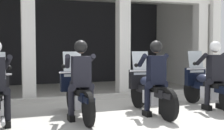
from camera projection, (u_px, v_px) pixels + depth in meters
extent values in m
plane|color=#A8A59E|center=(80.00, 95.00, 9.32)|extent=(80.00, 80.00, 0.00)
cube|color=black|center=(56.00, 42.00, 12.16)|extent=(9.31, 0.24, 3.29)
cube|color=silver|center=(181.00, 42.00, 11.97)|extent=(0.30, 4.14, 3.29)
cube|color=silver|center=(28.00, 48.00, 8.33)|extent=(0.35, 0.36, 2.85)
cube|color=silver|center=(123.00, 48.00, 9.28)|extent=(0.35, 0.36, 2.85)
cube|color=silver|center=(200.00, 48.00, 10.23)|extent=(0.35, 0.36, 2.85)
cube|color=#B7B5AD|center=(83.00, 98.00, 8.42)|extent=(8.91, 0.24, 0.12)
cylinder|color=silver|center=(3.00, 120.00, 5.33)|extent=(0.07, 0.55, 0.07)
cylinder|color=black|center=(3.00, 91.00, 5.52)|extent=(0.26, 0.29, 0.17)
cylinder|color=black|center=(7.00, 106.00, 5.55)|extent=(0.12, 0.12, 0.53)
cube|color=black|center=(8.00, 124.00, 5.58)|extent=(0.11, 0.26, 0.12)
cylinder|color=black|center=(7.00, 63.00, 5.71)|extent=(0.19, 0.48, 0.31)
sphere|color=black|center=(9.00, 68.00, 5.93)|extent=(0.09, 0.09, 0.09)
cylinder|color=black|center=(71.00, 97.00, 6.89)|extent=(0.09, 0.64, 0.64)
cylinder|color=black|center=(88.00, 109.00, 5.58)|extent=(0.09, 0.64, 0.64)
cube|color=black|center=(71.00, 88.00, 6.88)|extent=(0.14, 0.44, 0.08)
cube|color=silver|center=(79.00, 101.00, 6.19)|extent=(0.28, 0.44, 0.28)
cube|color=black|center=(79.00, 94.00, 6.23)|extent=(0.18, 1.24, 0.16)
ellipsoid|color=black|center=(76.00, 84.00, 6.42)|extent=(0.26, 0.48, 0.22)
cube|color=black|center=(81.00, 92.00, 6.05)|extent=(0.24, 0.52, 0.10)
cube|color=black|center=(87.00, 99.00, 5.63)|extent=(0.16, 0.48, 0.10)
cylinder|color=silver|center=(72.00, 87.00, 6.82)|extent=(0.05, 0.24, 0.53)
cube|color=black|center=(72.00, 81.00, 6.76)|extent=(0.52, 0.16, 0.44)
sphere|color=silver|center=(71.00, 80.00, 6.85)|extent=(0.18, 0.18, 0.18)
cube|color=silver|center=(72.00, 64.00, 6.72)|extent=(0.40, 0.14, 0.54)
cylinder|color=silver|center=(73.00, 72.00, 6.65)|extent=(0.62, 0.04, 0.04)
cylinder|color=silver|center=(90.00, 113.00, 5.91)|extent=(0.07, 0.55, 0.07)
cube|color=black|center=(81.00, 71.00, 6.01)|extent=(0.36, 0.22, 0.60)
cube|color=black|center=(80.00, 70.00, 6.12)|extent=(0.05, 0.02, 0.32)
sphere|color=tan|center=(81.00, 48.00, 6.00)|extent=(0.21, 0.21, 0.21)
sphere|color=black|center=(81.00, 47.00, 6.00)|extent=(0.26, 0.26, 0.26)
cylinder|color=black|center=(88.00, 87.00, 6.10)|extent=(0.26, 0.29, 0.17)
cylinder|color=black|center=(91.00, 100.00, 6.13)|extent=(0.12, 0.12, 0.53)
cube|color=black|center=(91.00, 116.00, 6.16)|extent=(0.11, 0.26, 0.12)
cylinder|color=black|center=(74.00, 87.00, 6.00)|extent=(0.26, 0.29, 0.17)
cylinder|color=black|center=(71.00, 102.00, 6.00)|extent=(0.12, 0.12, 0.53)
cube|color=black|center=(71.00, 118.00, 6.02)|extent=(0.11, 0.26, 0.12)
cylinder|color=black|center=(89.00, 61.00, 6.29)|extent=(0.19, 0.48, 0.31)
sphere|color=black|center=(88.00, 66.00, 6.51)|extent=(0.09, 0.09, 0.09)
cylinder|color=black|center=(67.00, 61.00, 6.14)|extent=(0.19, 0.48, 0.31)
sphere|color=black|center=(63.00, 66.00, 6.33)|extent=(0.09, 0.09, 0.09)
cylinder|color=black|center=(138.00, 94.00, 7.30)|extent=(0.09, 0.64, 0.64)
cylinder|color=black|center=(168.00, 105.00, 5.99)|extent=(0.09, 0.64, 0.64)
cube|color=black|center=(138.00, 86.00, 7.29)|extent=(0.14, 0.44, 0.08)
cube|color=silver|center=(153.00, 97.00, 6.60)|extent=(0.28, 0.44, 0.28)
cube|color=black|center=(152.00, 91.00, 6.64)|extent=(0.18, 1.24, 0.16)
ellipsoid|color=#1E2338|center=(147.00, 82.00, 6.83)|extent=(0.26, 0.48, 0.22)
cube|color=black|center=(156.00, 89.00, 6.47)|extent=(0.24, 0.52, 0.10)
cube|color=black|center=(167.00, 96.00, 6.04)|extent=(0.16, 0.48, 0.10)
cylinder|color=silver|center=(139.00, 85.00, 7.23)|extent=(0.05, 0.24, 0.53)
cube|color=black|center=(140.00, 79.00, 7.17)|extent=(0.52, 0.16, 0.44)
sphere|color=silver|center=(138.00, 78.00, 7.26)|extent=(0.18, 0.18, 0.18)
cube|color=silver|center=(141.00, 63.00, 7.13)|extent=(0.40, 0.14, 0.54)
cylinder|color=silver|center=(142.00, 71.00, 7.06)|extent=(0.62, 0.04, 0.04)
cylinder|color=silver|center=(166.00, 109.00, 6.32)|extent=(0.07, 0.55, 0.07)
cube|color=black|center=(156.00, 70.00, 6.42)|extent=(0.36, 0.22, 0.60)
cube|color=#14193F|center=(154.00, 69.00, 6.53)|extent=(0.05, 0.02, 0.32)
sphere|color=#936B51|center=(156.00, 48.00, 6.41)|extent=(0.21, 0.21, 0.21)
sphere|color=black|center=(156.00, 47.00, 6.41)|extent=(0.26, 0.26, 0.26)
cylinder|color=black|center=(162.00, 84.00, 6.51)|extent=(0.26, 0.29, 0.17)
cylinder|color=black|center=(164.00, 97.00, 6.55)|extent=(0.12, 0.12, 0.53)
cube|color=black|center=(164.00, 112.00, 6.57)|extent=(0.11, 0.26, 0.12)
cylinder|color=black|center=(150.00, 85.00, 6.41)|extent=(0.26, 0.29, 0.17)
cylinder|color=black|center=(147.00, 98.00, 6.41)|extent=(0.12, 0.12, 0.53)
cube|color=black|center=(147.00, 113.00, 6.44)|extent=(0.11, 0.26, 0.12)
cylinder|color=black|center=(160.00, 60.00, 6.70)|extent=(0.19, 0.48, 0.31)
sphere|color=black|center=(157.00, 65.00, 6.92)|extent=(0.09, 0.09, 0.09)
cylinder|color=black|center=(142.00, 61.00, 6.55)|extent=(0.19, 0.48, 0.31)
sphere|color=black|center=(136.00, 65.00, 6.74)|extent=(0.09, 0.09, 0.09)
cylinder|color=black|center=(192.00, 91.00, 7.94)|extent=(0.09, 0.64, 0.64)
cube|color=black|center=(192.00, 83.00, 7.93)|extent=(0.14, 0.44, 0.08)
cube|color=silver|center=(211.00, 93.00, 7.23)|extent=(0.28, 0.44, 0.28)
cube|color=black|center=(210.00, 87.00, 7.27)|extent=(0.18, 1.24, 0.16)
ellipsoid|color=#1E2338|center=(204.00, 79.00, 7.47)|extent=(0.26, 0.48, 0.22)
cube|color=black|center=(215.00, 85.00, 7.10)|extent=(0.24, 0.52, 0.10)
cylinder|color=silver|center=(194.00, 82.00, 7.87)|extent=(0.05, 0.24, 0.53)
cube|color=black|center=(195.00, 76.00, 7.80)|extent=(0.52, 0.16, 0.44)
sphere|color=silver|center=(193.00, 75.00, 7.90)|extent=(0.18, 0.18, 0.18)
cube|color=silver|center=(196.00, 62.00, 7.76)|extent=(0.40, 0.14, 0.54)
cylinder|color=silver|center=(198.00, 69.00, 7.70)|extent=(0.62, 0.04, 0.04)
cube|color=black|center=(215.00, 68.00, 7.06)|extent=(0.36, 0.22, 0.60)
cube|color=black|center=(212.00, 67.00, 7.17)|extent=(0.05, 0.02, 0.32)
sphere|color=#936B51|center=(215.00, 48.00, 7.05)|extent=(0.21, 0.21, 0.21)
sphere|color=silver|center=(215.00, 47.00, 7.05)|extent=(0.26, 0.26, 0.26)
cylinder|color=black|center=(220.00, 81.00, 7.14)|extent=(0.26, 0.29, 0.17)
cylinder|color=black|center=(221.00, 93.00, 7.18)|extent=(0.12, 0.12, 0.53)
cube|color=black|center=(221.00, 106.00, 7.21)|extent=(0.11, 0.26, 0.12)
cylinder|color=black|center=(210.00, 81.00, 7.05)|extent=(0.26, 0.29, 0.17)
cylinder|color=black|center=(207.00, 93.00, 7.04)|extent=(0.12, 0.12, 0.53)
cube|color=black|center=(207.00, 107.00, 7.07)|extent=(0.11, 0.26, 0.12)
cylinder|color=black|center=(217.00, 59.00, 7.34)|extent=(0.19, 0.48, 0.31)
sphere|color=black|center=(212.00, 63.00, 7.55)|extent=(0.09, 0.09, 0.09)
cylinder|color=black|center=(201.00, 59.00, 7.18)|extent=(0.19, 0.48, 0.31)
sphere|color=black|center=(195.00, 64.00, 7.37)|extent=(0.09, 0.09, 0.09)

